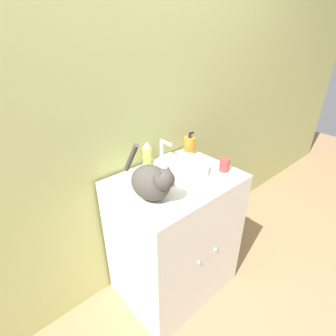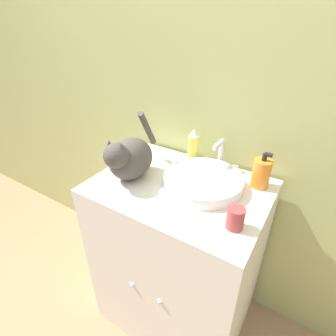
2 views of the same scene
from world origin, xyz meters
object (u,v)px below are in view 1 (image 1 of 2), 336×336
soap_bottle (189,146)px  spray_bottle (147,156)px  cat (152,182)px  cup (224,165)px

soap_bottle → spray_bottle: (-0.34, 0.03, 0.02)m
cat → soap_bottle: bearing=110.6°
spray_bottle → cup: (0.33, -0.33, -0.05)m
spray_bottle → cup: size_ratio=2.20×
cat → cup: size_ratio=4.42×
cat → cup: bearing=78.6°
spray_bottle → cup: bearing=-44.7°
soap_bottle → cup: bearing=-90.4°
cat → soap_bottle: cat is taller
cat → cup: 0.52m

